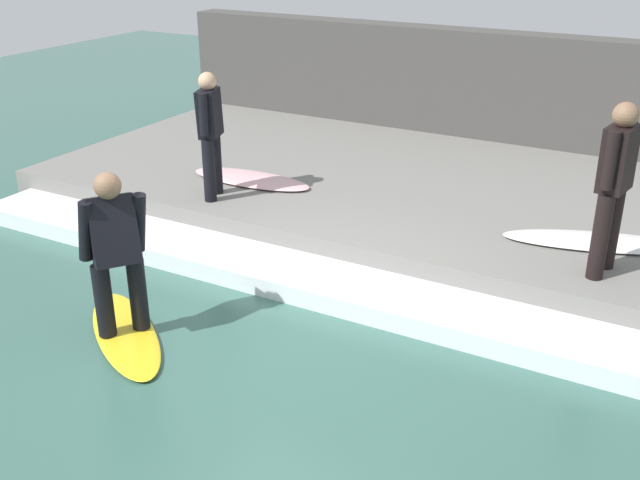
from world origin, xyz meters
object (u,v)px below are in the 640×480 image
Objects in this scene: surfer_riding at (115,246)px; surfboard_waiting_far at (251,179)px; surfboard_waiting_near at (600,242)px; surfer_waiting_far at (210,129)px; surfboard_riding at (125,333)px; surfer_waiting_near at (615,180)px.

surfboard_waiting_far is (3.18, 0.74, -0.47)m from surfer_riding.
surfboard_waiting_near is 1.21× the size of surfboard_waiting_far.
surfer_waiting_far is at bearing 173.87° from surfboard_waiting_far.
surfboard_riding is 2.89m from surfer_waiting_far.
surfboard_riding is 3.29m from surfboard_waiting_far.
surfer_riding is at bearing -161.98° from surfer_waiting_far.
surfer_waiting_far reaches higher than surfer_riding.
surfer_waiting_near is 4.44m from surfer_waiting_far.
surfboard_waiting_near is at bearing -47.04° from surfboard_riding.
surfboard_riding is 4.82m from surfboard_waiting_near.
surfboard_riding is 4.65m from surfer_waiting_near.
surfer_waiting_far is (-0.78, 4.33, 0.81)m from surfboard_waiting_near.
surfer_waiting_near is (2.60, -3.63, 1.29)m from surfboard_riding.
surfboard_riding is at bearing 132.96° from surfboard_waiting_near.
surfer_waiting_far is at bearing 18.02° from surfboard_riding.
surfboard_waiting_far is at bearing 13.07° from surfboard_riding.
surfer_riding is 4.83m from surfboard_waiting_near.
surfer_waiting_near is at bearing -88.65° from surfer_waiting_far.
surfer_waiting_near is 4.50m from surfboard_waiting_far.
surfer_waiting_far is at bearing 91.35° from surfer_waiting_near.
surfboard_riding is 1.01× the size of surfer_waiting_near.
surfboard_waiting_far is (0.58, 4.37, -0.89)m from surfer_waiting_near.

